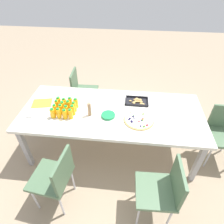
# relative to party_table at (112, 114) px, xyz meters

# --- Properties ---
(ground_plane) EXTENTS (12.00, 12.00, 0.00)m
(ground_plane) POSITION_rel_party_table_xyz_m (0.00, 0.00, -0.68)
(ground_plane) COLOR gray
(party_table) EXTENTS (2.36, 1.00, 0.73)m
(party_table) POSITION_rel_party_table_xyz_m (0.00, 0.00, 0.00)
(party_table) COLOR silver
(party_table) RESTS_ON ground_plane
(chair_near_right) EXTENTS (0.41, 0.41, 0.83)m
(chair_near_right) POSITION_rel_party_table_xyz_m (0.61, -0.89, -0.18)
(chair_near_right) COLOR #4C6B4C
(chair_near_right) RESTS_ON ground_plane
(chair_far_left) EXTENTS (0.42, 0.42, 0.83)m
(chair_far_left) POSITION_rel_party_table_xyz_m (-0.62, 0.82, -0.18)
(chair_far_left) COLOR #4C6B4C
(chair_far_left) RESTS_ON ground_plane
(chair_end) EXTENTS (0.41, 0.41, 0.83)m
(chair_end) POSITION_rel_party_table_xyz_m (1.50, 0.03, -0.18)
(chair_end) COLOR #4C6B4C
(chair_end) RESTS_ON ground_plane
(chair_near_left) EXTENTS (0.45, 0.45, 0.83)m
(chair_near_left) POSITION_rel_party_table_xyz_m (-0.51, -0.87, -0.18)
(chair_near_left) COLOR #4C6B4C
(chair_near_left) RESTS_ON ground_plane
(juice_bottle_0) EXTENTS (0.06, 0.06, 0.14)m
(juice_bottle_0) POSITION_rel_party_table_xyz_m (-0.71, -0.20, 0.12)
(juice_bottle_0) COLOR #FAAD14
(juice_bottle_0) RESTS_ON party_table
(juice_bottle_1) EXTENTS (0.05, 0.05, 0.15)m
(juice_bottle_1) POSITION_rel_party_table_xyz_m (-0.64, -0.20, 0.12)
(juice_bottle_1) COLOR #F9AE14
(juice_bottle_1) RESTS_ON party_table
(juice_bottle_2) EXTENTS (0.06, 0.06, 0.14)m
(juice_bottle_2) POSITION_rel_party_table_xyz_m (-0.56, -0.20, 0.12)
(juice_bottle_2) COLOR #F9AE14
(juice_bottle_2) RESTS_ON party_table
(juice_bottle_3) EXTENTS (0.05, 0.05, 0.14)m
(juice_bottle_3) POSITION_rel_party_table_xyz_m (-0.49, -0.19, 0.12)
(juice_bottle_3) COLOR #F9AD14
(juice_bottle_3) RESTS_ON party_table
(juice_bottle_4) EXTENTS (0.05, 0.05, 0.14)m
(juice_bottle_4) POSITION_rel_party_table_xyz_m (-0.71, -0.12, 0.12)
(juice_bottle_4) COLOR #F9AC14
(juice_bottle_4) RESTS_ON party_table
(juice_bottle_5) EXTENTS (0.05, 0.05, 0.14)m
(juice_bottle_5) POSITION_rel_party_table_xyz_m (-0.64, -0.12, 0.12)
(juice_bottle_5) COLOR #F9AD14
(juice_bottle_5) RESTS_ON party_table
(juice_bottle_6) EXTENTS (0.06, 0.06, 0.13)m
(juice_bottle_6) POSITION_rel_party_table_xyz_m (-0.56, -0.12, 0.12)
(juice_bottle_6) COLOR #F9AE14
(juice_bottle_6) RESTS_ON party_table
(juice_bottle_7) EXTENTS (0.06, 0.06, 0.14)m
(juice_bottle_7) POSITION_rel_party_table_xyz_m (-0.48, -0.12, 0.12)
(juice_bottle_7) COLOR #FAAC14
(juice_bottle_7) RESTS_ON party_table
(juice_bottle_8) EXTENTS (0.05, 0.05, 0.15)m
(juice_bottle_8) POSITION_rel_party_table_xyz_m (-0.71, -0.04, 0.13)
(juice_bottle_8) COLOR #F9AE14
(juice_bottle_8) RESTS_ON party_table
(juice_bottle_9) EXTENTS (0.06, 0.06, 0.14)m
(juice_bottle_9) POSITION_rel_party_table_xyz_m (-0.64, -0.05, 0.12)
(juice_bottle_9) COLOR #F9AC14
(juice_bottle_9) RESTS_ON party_table
(juice_bottle_10) EXTENTS (0.06, 0.06, 0.15)m
(juice_bottle_10) POSITION_rel_party_table_xyz_m (-0.56, -0.04, 0.13)
(juice_bottle_10) COLOR #F9AE14
(juice_bottle_10) RESTS_ON party_table
(juice_bottle_11) EXTENTS (0.06, 0.06, 0.14)m
(juice_bottle_11) POSITION_rel_party_table_xyz_m (-0.48, -0.05, 0.12)
(juice_bottle_11) COLOR #F9AC14
(juice_bottle_11) RESTS_ON party_table
(juice_bottle_12) EXTENTS (0.06, 0.06, 0.15)m
(juice_bottle_12) POSITION_rel_party_table_xyz_m (-0.71, 0.03, 0.12)
(juice_bottle_12) COLOR #F9AC14
(juice_bottle_12) RESTS_ON party_table
(juice_bottle_13) EXTENTS (0.06, 0.06, 0.13)m
(juice_bottle_13) POSITION_rel_party_table_xyz_m (-0.64, 0.02, 0.12)
(juice_bottle_13) COLOR #FAAE14
(juice_bottle_13) RESTS_ON party_table
(juice_bottle_14) EXTENTS (0.06, 0.06, 0.15)m
(juice_bottle_14) POSITION_rel_party_table_xyz_m (-0.56, 0.03, 0.13)
(juice_bottle_14) COLOR #FAAD14
(juice_bottle_14) RESTS_ON party_table
(juice_bottle_15) EXTENTS (0.06, 0.06, 0.14)m
(juice_bottle_15) POSITION_rel_party_table_xyz_m (-0.48, 0.03, 0.12)
(juice_bottle_15) COLOR #FAAD14
(juice_bottle_15) RESTS_ON party_table
(fruit_pizza) EXTENTS (0.37, 0.37, 0.05)m
(fruit_pizza) POSITION_rel_party_table_xyz_m (0.35, -0.14, 0.07)
(fruit_pizza) COLOR tan
(fruit_pizza) RESTS_ON party_table
(snack_tray) EXTENTS (0.31, 0.20, 0.04)m
(snack_tray) POSITION_rel_party_table_xyz_m (0.33, 0.23, 0.07)
(snack_tray) COLOR black
(snack_tray) RESTS_ON party_table
(plate_stack) EXTENTS (0.17, 0.17, 0.03)m
(plate_stack) POSITION_rel_party_table_xyz_m (-0.03, -0.11, 0.07)
(plate_stack) COLOR #1E8C4C
(plate_stack) RESTS_ON party_table
(napkin_stack) EXTENTS (0.15, 0.15, 0.02)m
(napkin_stack) POSITION_rel_party_table_xyz_m (-1.05, -0.17, 0.06)
(napkin_stack) COLOR white
(napkin_stack) RESTS_ON party_table
(cardboard_tube) EXTENTS (0.04, 0.04, 0.19)m
(cardboard_tube) POSITION_rel_party_table_xyz_m (-0.27, -0.11, 0.15)
(cardboard_tube) COLOR #9E7A56
(cardboard_tube) RESTS_ON party_table
(paper_folder) EXTENTS (0.30, 0.25, 0.01)m
(paper_folder) POSITION_rel_party_table_xyz_m (-0.97, 0.06, 0.06)
(paper_folder) COLOR yellow
(paper_folder) RESTS_ON party_table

